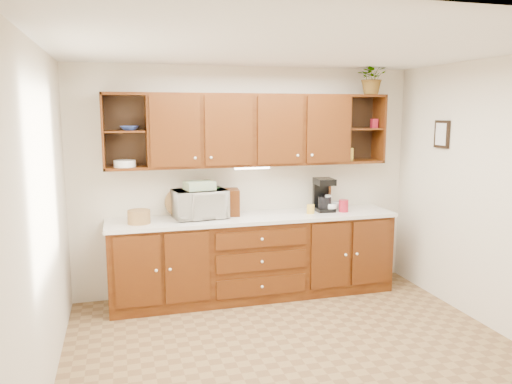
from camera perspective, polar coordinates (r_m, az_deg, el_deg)
floor at (r=4.60m, az=4.78°, el=-17.93°), size 4.00×4.00×0.00m
ceiling at (r=4.13m, az=5.28°, el=16.16°), size 4.00×4.00×0.00m
back_wall at (r=5.82m, az=-0.99°, el=1.34°), size 4.00×0.00×4.00m
left_wall at (r=3.96m, az=-23.29°, el=-3.18°), size 0.00×3.50×3.50m
right_wall at (r=5.21m, az=26.09°, el=-0.54°), size 0.00×3.50×3.50m
base_cabinets at (r=5.72m, az=-0.21°, el=-7.52°), size 3.20×0.60×0.90m
countertop at (r=5.59m, az=-0.19°, el=-2.94°), size 3.24×0.64×0.04m
upper_cabinets at (r=5.62m, az=-0.50°, el=7.13°), size 3.20×0.33×0.80m
undercabinet_light at (r=5.60m, az=-0.45°, el=2.78°), size 0.40×0.05×0.02m
framed_picture at (r=5.85m, az=20.49°, el=6.21°), size 0.03×0.24×0.30m
wicker_basket at (r=5.34m, az=-13.23°, el=-2.78°), size 0.25×0.25×0.14m
microwave at (r=5.49m, az=-6.44°, el=-1.35°), size 0.61×0.45×0.31m
towel_stack at (r=5.45m, az=-6.48°, el=0.74°), size 0.35×0.28×0.09m
wine_bottle at (r=5.59m, az=-4.55°, el=-1.08°), size 0.08×0.08×0.32m
woven_tray at (r=5.64m, az=-8.79°, el=-2.65°), size 0.33×0.15×0.31m
bread_box at (r=5.61m, az=-4.13°, el=-1.19°), size 0.45×0.31×0.29m
mug_tree at (r=5.96m, az=8.41°, el=-1.58°), size 0.31×0.30×0.33m
canister_red at (r=5.89m, az=9.97°, el=-1.57°), size 0.14×0.14×0.14m
canister_white at (r=5.89m, az=8.24°, el=-1.26°), size 0.10×0.10×0.19m
canister_yellow at (r=5.74m, az=6.25°, el=-1.97°), size 0.09×0.09×0.10m
coffee_maker at (r=5.91m, az=7.70°, el=-0.35°), size 0.22×0.28×0.38m
bowl_stack at (r=5.42m, az=-14.25°, el=7.09°), size 0.24×0.24×0.05m
plate_stack at (r=5.42m, az=-14.78°, el=3.16°), size 0.24×0.24×0.07m
pantry_box_yellow at (r=6.04m, az=10.59°, el=4.26°), size 0.08×0.07×0.15m
pantry_box_red at (r=6.16m, az=13.36°, el=7.64°), size 0.07×0.07×0.11m
potted_plant at (r=6.09m, az=13.11°, el=12.65°), size 0.44×0.41×0.39m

